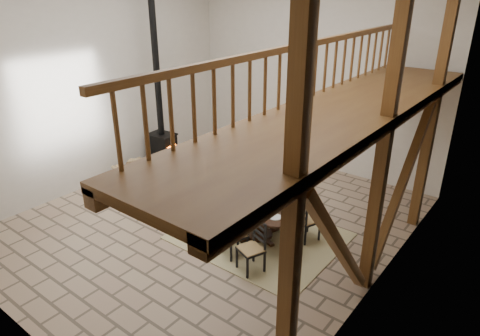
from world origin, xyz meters
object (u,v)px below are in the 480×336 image
Objects in this scene: dining_table at (256,222)px; wood_stove at (161,127)px; log_basket at (137,168)px; log_stack at (118,174)px.

dining_table is 4.39m from wood_stove.
wood_stove reaches higher than dining_table.
log_basket is 1.32× the size of log_stack.
dining_table is 4.25m from log_basket.
log_basket is at bearing -101.76° from wood_stove.
log_basket is 0.54m from log_stack.
log_stack is (-4.28, -0.02, -0.17)m from dining_table.
log_stack is (-0.18, -1.38, -0.92)m from wood_stove.
dining_table is at bearing 0.20° from log_stack.
log_basket is (-0.10, -0.84, -0.93)m from wood_stove.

